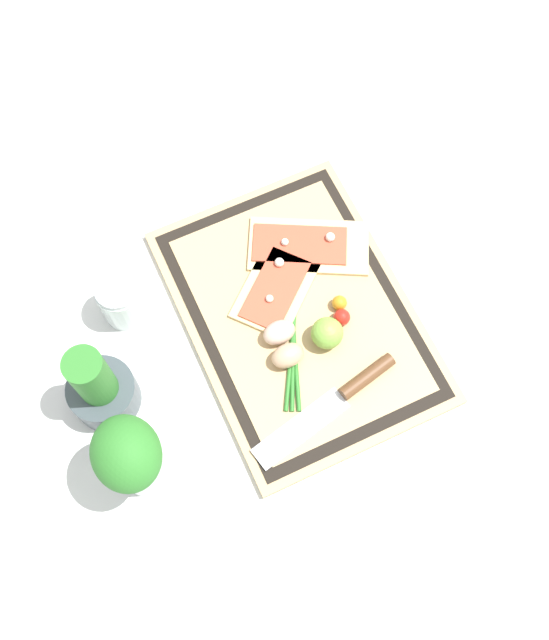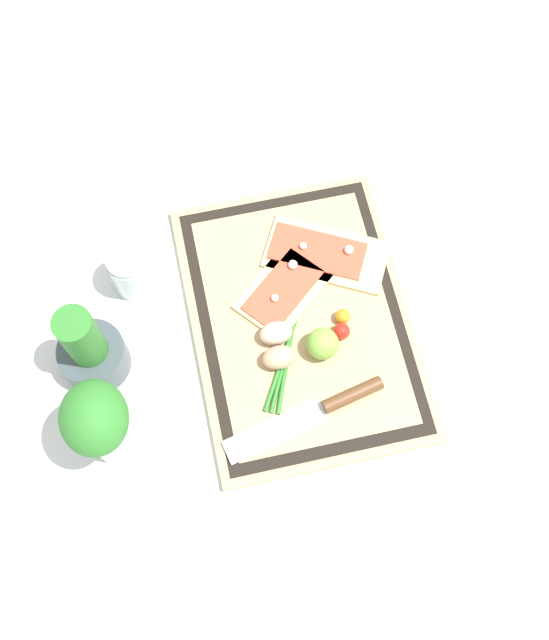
# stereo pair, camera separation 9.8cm
# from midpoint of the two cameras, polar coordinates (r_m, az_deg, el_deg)

# --- Properties ---
(ground_plane) EXTENTS (6.00, 6.00, 0.00)m
(ground_plane) POSITION_cam_midpoint_polar(r_m,az_deg,el_deg) (1.25, -0.37, -0.01)
(ground_plane) COLOR silver
(cutting_board) EXTENTS (0.50, 0.36, 0.02)m
(cutting_board) POSITION_cam_midpoint_polar(r_m,az_deg,el_deg) (1.24, -0.37, 0.13)
(cutting_board) COLOR tan
(cutting_board) RESTS_ON ground_plane
(pizza_slice_near) EXTENTS (0.19, 0.23, 0.02)m
(pizza_slice_near) POSITION_cam_midpoint_polar(r_m,az_deg,el_deg) (1.28, 0.30, 5.49)
(pizza_slice_near) COLOR #DBBC7F
(pizza_slice_near) RESTS_ON cutting_board
(pizza_slice_far) EXTENTS (0.19, 0.20, 0.02)m
(pizza_slice_far) POSITION_cam_midpoint_polar(r_m,az_deg,el_deg) (1.25, -1.99, 2.50)
(pizza_slice_far) COLOR #DBBC7F
(pizza_slice_far) RESTS_ON cutting_board
(knife) EXTENTS (0.09, 0.27, 0.02)m
(knife) POSITION_cam_midpoint_polar(r_m,az_deg,el_deg) (1.19, 3.27, -5.71)
(knife) COLOR silver
(knife) RESTS_ON cutting_board
(egg_brown) EXTENTS (0.04, 0.05, 0.04)m
(egg_brown) POSITION_cam_midpoint_polar(r_m,az_deg,el_deg) (1.19, -1.34, -2.97)
(egg_brown) COLOR tan
(egg_brown) RESTS_ON cutting_board
(egg_pink) EXTENTS (0.04, 0.05, 0.04)m
(egg_pink) POSITION_cam_midpoint_polar(r_m,az_deg,el_deg) (1.20, -1.96, -1.20)
(egg_pink) COLOR beige
(egg_pink) RESTS_ON cutting_board
(lime) EXTENTS (0.05, 0.05, 0.05)m
(lime) POSITION_cam_midpoint_polar(r_m,az_deg,el_deg) (1.20, 1.71, -1.24)
(lime) COLOR #7FB742
(lime) RESTS_ON cutting_board
(cherry_tomato_red) EXTENTS (0.03, 0.03, 0.03)m
(cherry_tomato_red) POSITION_cam_midpoint_polar(r_m,az_deg,el_deg) (1.22, 2.88, -0.02)
(cherry_tomato_red) COLOR red
(cherry_tomato_red) RESTS_ON cutting_board
(cherry_tomato_yellow) EXTENTS (0.02, 0.02, 0.02)m
(cherry_tomato_yellow) POSITION_cam_midpoint_polar(r_m,az_deg,el_deg) (1.23, 2.72, 1.09)
(cherry_tomato_yellow) COLOR orange
(cherry_tomato_yellow) RESTS_ON cutting_board
(scallion_bunch) EXTENTS (0.26, 0.15, 0.01)m
(scallion_bunch) POSITION_cam_midpoint_polar(r_m,az_deg,el_deg) (1.22, -0.84, -0.86)
(scallion_bunch) COLOR #2D7528
(scallion_bunch) RESTS_ON cutting_board
(herb_pot) EXTENTS (0.11, 0.11, 0.18)m
(herb_pot) POSITION_cam_midpoint_polar(r_m,az_deg,el_deg) (1.19, -15.44, -5.36)
(herb_pot) COLOR #3D474C
(herb_pot) RESTS_ON ground_plane
(sauce_jar) EXTENTS (0.07, 0.07, 0.10)m
(sauce_jar) POSITION_cam_midpoint_polar(r_m,az_deg,el_deg) (1.25, -13.72, 1.16)
(sauce_jar) COLOR silver
(sauce_jar) RESTS_ON ground_plane
(herb_glass) EXTENTS (0.11, 0.10, 0.20)m
(herb_glass) POSITION_cam_midpoint_polar(r_m,az_deg,el_deg) (1.09, -13.45, -10.52)
(herb_glass) COLOR silver
(herb_glass) RESTS_ON ground_plane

